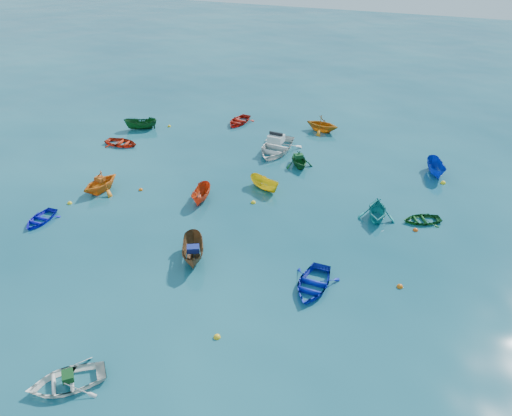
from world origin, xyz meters
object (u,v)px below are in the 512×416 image
(dinghy_blue_sw, at_px, (41,221))
(motorboat_white, at_px, (276,152))
(dinghy_white_near, at_px, (68,384))
(dinghy_blue_se, at_px, (312,287))

(dinghy_blue_sw, relative_size, motorboat_white, 0.53)
(dinghy_white_near, distance_m, motorboat_white, 25.23)
(dinghy_blue_sw, distance_m, dinghy_white_near, 14.03)
(dinghy_white_near, height_order, motorboat_white, motorboat_white)
(dinghy_white_near, bearing_deg, dinghy_blue_sw, -176.36)
(dinghy_blue_sw, bearing_deg, dinghy_white_near, -46.33)
(dinghy_white_near, bearing_deg, motorboat_white, 136.51)
(dinghy_blue_sw, height_order, dinghy_blue_se, dinghy_blue_se)
(dinghy_blue_sw, distance_m, dinghy_blue_se, 18.08)
(dinghy_blue_se, height_order, motorboat_white, motorboat_white)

